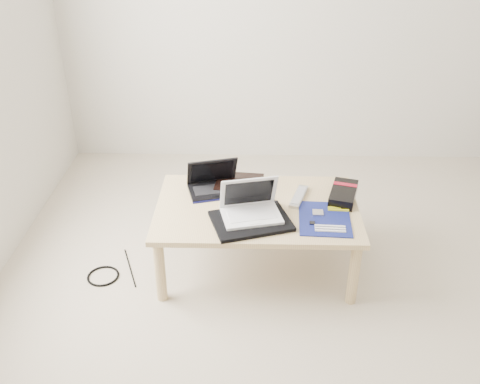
{
  "coord_description": "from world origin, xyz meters",
  "views": [
    {
      "loc": [
        -0.57,
        -1.93,
        1.93
      ],
      "look_at": [
        -0.63,
        0.55,
        0.49
      ],
      "focal_mm": 40.0,
      "sensor_mm": 36.0,
      "label": 1
    }
  ],
  "objects_px": {
    "coffee_table": "(257,214)",
    "gpu_box": "(343,194)",
    "netbook": "(214,184)",
    "white_laptop": "(251,208)"
  },
  "relations": [
    {
      "from": "coffee_table",
      "to": "netbook",
      "type": "bearing_deg",
      "value": 145.54
    },
    {
      "from": "white_laptop",
      "to": "gpu_box",
      "type": "relative_size",
      "value": 1.16
    },
    {
      "from": "coffee_table",
      "to": "gpu_box",
      "type": "bearing_deg",
      "value": 11.7
    },
    {
      "from": "gpu_box",
      "to": "coffee_table",
      "type": "bearing_deg",
      "value": -168.3
    },
    {
      "from": "netbook",
      "to": "white_laptop",
      "type": "height_order",
      "value": "white_laptop"
    },
    {
      "from": "netbook",
      "to": "white_laptop",
      "type": "relative_size",
      "value": 0.97
    },
    {
      "from": "coffee_table",
      "to": "gpu_box",
      "type": "relative_size",
      "value": 3.76
    },
    {
      "from": "netbook",
      "to": "coffee_table",
      "type": "bearing_deg",
      "value": -34.46
    },
    {
      "from": "coffee_table",
      "to": "gpu_box",
      "type": "height_order",
      "value": "gpu_box"
    },
    {
      "from": "white_laptop",
      "to": "gpu_box",
      "type": "height_order",
      "value": "white_laptop"
    }
  ]
}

